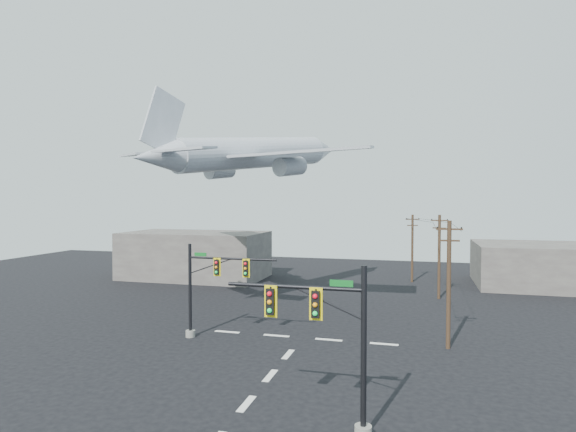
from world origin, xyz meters
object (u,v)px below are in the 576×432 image
(signal_mast_near, at_px, (333,345))
(airliner, at_px, (254,154))
(utility_pole_a, at_px, (449,282))
(utility_pole_b, at_px, (439,255))
(utility_pole_c, at_px, (412,247))
(signal_mast_far, at_px, (208,288))

(signal_mast_near, relative_size, airliner, 0.29)
(utility_pole_a, height_order, utility_pole_b, utility_pole_a)
(utility_pole_b, height_order, airliner, airliner)
(utility_pole_b, xyz_separation_m, utility_pole_c, (-2.81, 9.67, -0.16))
(utility_pole_a, height_order, airliner, airliner)
(signal_mast_near, height_order, utility_pole_b, utility_pole_b)
(signal_mast_near, bearing_deg, airliner, 116.74)
(utility_pole_c, relative_size, airliner, 0.33)
(utility_pole_a, distance_m, utility_pole_b, 17.21)
(airliner, bearing_deg, utility_pole_c, -14.90)
(signal_mast_near, distance_m, utility_pole_b, 31.81)
(utility_pole_b, distance_m, utility_pole_c, 10.07)
(utility_pole_b, xyz_separation_m, airliner, (-17.30, -8.14, 10.11))
(signal_mast_near, height_order, utility_pole_a, utility_pole_a)
(utility_pole_a, bearing_deg, signal_mast_near, -114.94)
(signal_mast_far, distance_m, utility_pole_c, 32.35)
(utility_pole_a, relative_size, airliner, 0.34)
(signal_mast_far, distance_m, utility_pole_b, 25.81)
(airliner, bearing_deg, utility_pole_a, -93.50)
(signal_mast_near, distance_m, signal_mast_far, 16.51)
(utility_pole_a, xyz_separation_m, airliner, (-17.26, 9.07, 10.04))
(signal_mast_near, bearing_deg, utility_pole_c, 86.06)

